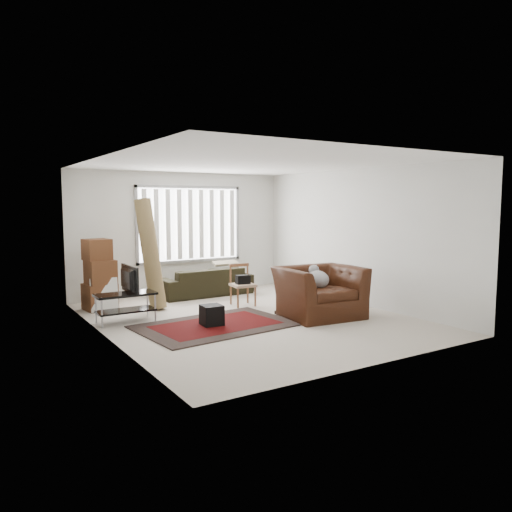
{
  "coord_description": "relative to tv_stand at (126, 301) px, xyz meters",
  "views": [
    {
      "loc": [
        -4.48,
        -7.36,
        2.02
      ],
      "look_at": [
        0.36,
        0.4,
        1.05
      ],
      "focal_mm": 35.0,
      "sensor_mm": 36.0,
      "label": 1
    }
  ],
  "objects": [
    {
      "name": "room",
      "position": [
        1.98,
        -0.37,
        1.4
      ],
      "size": [
        6.0,
        6.02,
        2.71
      ],
      "color": "beige",
      "rests_on": "ground"
    },
    {
      "name": "persian_rug",
      "position": [
        1.18,
        -1.04,
        -0.35
      ],
      "size": [
        2.64,
        1.89,
        0.02
      ],
      "color": "black",
      "rests_on": "ground"
    },
    {
      "name": "tv_stand",
      "position": [
        0.0,
        0.0,
        0.0
      ],
      "size": [
        1.01,
        0.45,
        0.5
      ],
      "color": "black",
      "rests_on": "ground"
    },
    {
      "name": "tv",
      "position": [
        0.0,
        0.0,
        0.37
      ],
      "size": [
        0.11,
        0.82,
        0.47
      ],
      "primitive_type": "imported",
      "rotation": [
        0.0,
        0.0,
        1.57
      ],
      "color": "black",
      "rests_on": "tv_stand"
    },
    {
      "name": "subwoofer",
      "position": [
        1.12,
        -1.02,
        -0.18
      ],
      "size": [
        0.36,
        0.36,
        0.33
      ],
      "primitive_type": "cube",
      "rotation": [
        0.0,
        0.0,
        -0.09
      ],
      "color": "black",
      "rests_on": "persian_rug"
    },
    {
      "name": "moving_boxes",
      "position": [
        -0.1,
        1.27,
        0.26
      ],
      "size": [
        0.61,
        0.57,
        1.35
      ],
      "color": "brown",
      "rests_on": "ground"
    },
    {
      "name": "white_flatpack",
      "position": [
        -0.08,
        1.04,
        -0.05
      ],
      "size": [
        0.51,
        0.24,
        0.63
      ],
      "primitive_type": "cube",
      "rotation": [
        -0.18,
        0.0,
        -0.13
      ],
      "color": "silver",
      "rests_on": "ground"
    },
    {
      "name": "rolled_rug",
      "position": [
        0.75,
        0.82,
        0.7
      ],
      "size": [
        0.59,
        0.73,
        2.12
      ],
      "primitive_type": "cylinder",
      "rotation": [
        -0.17,
        0.0,
        0.49
      ],
      "color": "olive",
      "rests_on": "ground"
    },
    {
      "name": "sofa",
      "position": [
        2.27,
        1.57,
        0.03
      ],
      "size": [
        2.08,
        0.93,
        0.8
      ],
      "primitive_type": "imported",
      "rotation": [
        0.0,
        0.0,
        3.16
      ],
      "color": "black",
      "rests_on": "ground"
    },
    {
      "name": "side_chair",
      "position": [
        2.41,
        0.18,
        0.09
      ],
      "size": [
        0.49,
        0.49,
        0.82
      ],
      "rotation": [
        0.0,
        0.0,
        -0.13
      ],
      "color": "#987D63",
      "rests_on": "ground"
    },
    {
      "name": "armchair",
      "position": [
        3.07,
        -1.41,
        0.15
      ],
      "size": [
        1.49,
        1.33,
        1.02
      ],
      "rotation": [
        0.0,
        0.0,
        -0.1
      ],
      "color": "#35170A",
      "rests_on": "ground"
    }
  ]
}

